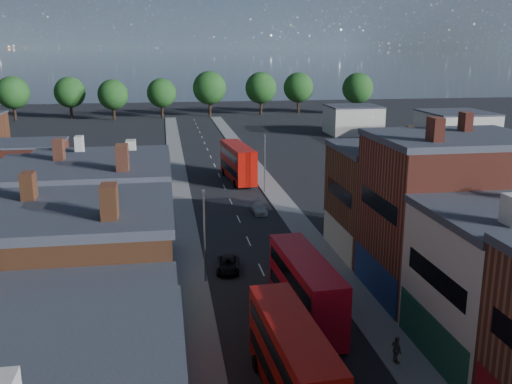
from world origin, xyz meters
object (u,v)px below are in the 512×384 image
object	(u,v)px
bus_2	(238,162)
car_2	(228,264)
bus_1	(305,287)
car_3	(259,209)
ped_3	(396,350)
bus_0	(292,361)

from	to	relation	value
bus_2	car_2	world-z (taller)	bus_2
bus_1	bus_2	size ratio (longest dim) A/B	0.90
bus_1	bus_2	xyz separation A→B (m)	(0.99, 46.15, 0.28)
car_3	ped_3	size ratio (longest dim) A/B	2.16
car_3	ped_3	bearing A→B (deg)	-88.05
car_3	bus_2	bearing A→B (deg)	87.94
car_2	car_3	bearing A→B (deg)	78.76
ped_3	bus_0	bearing A→B (deg)	101.67
car_2	ped_3	size ratio (longest dim) A/B	2.36
bus_0	bus_2	world-z (taller)	bus_2
bus_2	bus_1	bearing A→B (deg)	-96.91
bus_1	car_2	size ratio (longest dim) A/B	2.68
car_3	ped_3	xyz separation A→B (m)	(3.00, -35.10, 0.46)
bus_1	car_3	bearing A→B (deg)	84.26
car_2	ped_3	world-z (taller)	ped_3
car_3	bus_1	bearing A→B (deg)	-95.47
bus_2	car_2	size ratio (longest dim) A/B	2.98
bus_0	bus_1	xyz separation A→B (m)	(3.11, 9.58, 0.04)
bus_2	car_3	world-z (taller)	bus_2
bus_1	car_2	world-z (taller)	bus_1
bus_1	ped_3	size ratio (longest dim) A/B	6.34
car_2	bus_1	bearing A→B (deg)	-60.16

